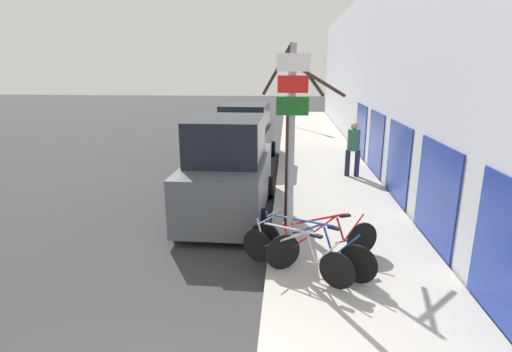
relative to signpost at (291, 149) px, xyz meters
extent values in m
plane|color=#333335|center=(-1.39, 7.42, -2.26)|extent=(80.00, 80.00, 0.00)
cube|color=#ADA89E|center=(1.21, 10.22, -2.18)|extent=(3.20, 32.00, 0.15)
cube|color=#B2B7C1|center=(2.96, 10.22, 0.99)|extent=(0.20, 32.00, 6.50)
cube|color=navy|center=(2.84, 1.24, -1.10)|extent=(0.03, 2.08, 2.01)
cube|color=navy|center=(2.84, 4.05, -1.10)|extent=(0.03, 2.08, 2.01)
cube|color=navy|center=(2.84, 6.86, -1.10)|extent=(0.03, 2.08, 2.01)
cube|color=navy|center=(2.84, 9.67, -1.10)|extent=(0.03, 2.08, 2.01)
cylinder|color=#939399|center=(0.00, 0.01, -0.23)|extent=(0.10, 0.10, 3.76)
cube|color=white|center=(0.00, -0.05, 1.36)|extent=(0.52, 0.02, 0.27)
cube|color=red|center=(0.00, -0.05, 1.03)|extent=(0.48, 0.02, 0.27)
cube|color=#19591E|center=(0.00, -0.05, 0.69)|extent=(0.51, 0.02, 0.29)
cylinder|color=black|center=(-0.56, 0.09, -1.80)|extent=(0.54, 0.35, 0.61)
cylinder|color=black|center=(0.75, -0.70, -1.80)|extent=(0.54, 0.35, 0.61)
cylinder|color=#B7B7BC|center=(-0.07, -0.20, -1.52)|extent=(0.76, 0.48, 0.51)
cylinder|color=#B7B7BC|center=(0.00, -0.24, -1.30)|extent=(0.88, 0.55, 0.08)
cylinder|color=#B7B7BC|center=(0.36, -0.46, -1.54)|extent=(0.18, 0.13, 0.44)
cylinder|color=#B7B7BC|center=(0.52, -0.56, -1.78)|extent=(0.48, 0.30, 0.07)
cylinder|color=#B7B7BC|center=(0.59, -0.60, -1.56)|extent=(0.36, 0.23, 0.49)
cylinder|color=#B7B7BC|center=(-0.50, 0.05, -1.54)|extent=(0.18, 0.12, 0.53)
cube|color=black|center=(0.42, -0.50, -1.31)|extent=(0.21, 0.17, 0.04)
cylinder|color=#99999E|center=(-0.43, 0.01, -1.28)|extent=(0.25, 0.39, 0.02)
cylinder|color=black|center=(-0.43, 0.37, -1.78)|extent=(0.59, 0.35, 0.65)
cylinder|color=black|center=(1.11, -0.49, -1.78)|extent=(0.59, 0.35, 0.65)
cylinder|color=#1E4799|center=(0.15, 0.04, -1.48)|extent=(0.88, 0.51, 0.54)
cylinder|color=#1E4799|center=(0.22, 0.00, -1.25)|extent=(1.02, 0.59, 0.08)
cylinder|color=#1E4799|center=(0.64, -0.24, -1.50)|extent=(0.20, 0.13, 0.47)
cylinder|color=#1E4799|center=(0.84, -0.34, -1.76)|extent=(0.55, 0.33, 0.08)
cylinder|color=#1E4799|center=(0.91, -0.39, -1.53)|extent=(0.42, 0.25, 0.52)
cylinder|color=#1E4799|center=(-0.35, 0.32, -1.50)|extent=(0.20, 0.13, 0.56)
cube|color=black|center=(0.72, -0.28, -1.25)|extent=(0.21, 0.17, 0.04)
cylinder|color=#99999E|center=(-0.28, 0.28, -1.23)|extent=(0.24, 0.40, 0.02)
cylinder|color=black|center=(-0.11, -0.14, -1.79)|extent=(0.59, 0.30, 0.63)
cylinder|color=black|center=(1.35, 0.54, -1.79)|extent=(0.59, 0.30, 0.63)
cylinder|color=red|center=(0.44, 0.12, -1.50)|extent=(0.83, 0.41, 0.52)
cylinder|color=red|center=(0.51, 0.15, -1.27)|extent=(0.97, 0.47, 0.08)
cylinder|color=red|center=(0.91, 0.34, -1.52)|extent=(0.19, 0.11, 0.46)
cylinder|color=red|center=(1.10, 0.42, -1.77)|extent=(0.53, 0.26, 0.08)
cylinder|color=red|center=(1.17, 0.45, -1.54)|extent=(0.40, 0.20, 0.51)
cylinder|color=red|center=(-0.04, -0.10, -1.52)|extent=(0.19, 0.11, 0.55)
cube|color=black|center=(0.99, 0.37, -1.28)|extent=(0.22, 0.16, 0.04)
cylinder|color=#99999E|center=(0.04, -0.07, -1.25)|extent=(0.21, 0.41, 0.02)
cube|color=#51565B|center=(-1.49, 2.96, -1.47)|extent=(1.90, 4.34, 1.25)
cube|color=black|center=(-1.50, 2.79, -0.34)|extent=(1.69, 2.27, 1.01)
cylinder|color=black|center=(-2.40, 4.31, -1.95)|extent=(0.23, 0.61, 0.61)
cylinder|color=black|center=(-0.56, 4.29, -1.95)|extent=(0.23, 0.61, 0.61)
cylinder|color=black|center=(-2.43, 1.63, -1.95)|extent=(0.23, 0.61, 0.61)
cylinder|color=black|center=(-0.59, 1.61, -1.95)|extent=(0.23, 0.61, 0.61)
cube|color=black|center=(-1.64, 8.51, -1.49)|extent=(1.97, 4.62, 1.21)
cube|color=black|center=(-1.64, 8.33, -0.44)|extent=(1.70, 2.43, 0.89)
cylinder|color=black|center=(-2.47, 9.96, -1.95)|extent=(0.24, 0.62, 0.61)
cylinder|color=black|center=(-0.69, 9.88, -1.95)|extent=(0.24, 0.62, 0.61)
cylinder|color=black|center=(-2.59, 7.13, -1.95)|extent=(0.24, 0.62, 0.61)
cylinder|color=black|center=(-0.80, 7.06, -1.95)|extent=(0.24, 0.62, 0.61)
cylinder|color=#1E2338|center=(2.18, 6.25, -1.68)|extent=(0.16, 0.16, 0.85)
cylinder|color=#1E2338|center=(1.88, 6.31, -1.68)|extent=(0.16, 0.16, 0.85)
cylinder|color=#33664C|center=(2.03, 6.28, -0.92)|extent=(0.39, 0.39, 0.67)
sphere|color=tan|center=(2.03, 6.28, -0.47)|extent=(0.23, 0.23, 0.23)
cylinder|color=#3D2D23|center=(-0.02, 1.89, -0.69)|extent=(0.18, 0.18, 2.83)
cylinder|color=#3D2D23|center=(-0.32, 2.30, 1.24)|extent=(0.70, 0.91, 1.08)
cylinder|color=#3D2D23|center=(0.54, 1.98, 1.05)|extent=(1.17, 0.25, 0.71)
cylinder|color=#3D2D23|center=(0.32, 2.02, 1.16)|extent=(0.76, 0.34, 0.93)
cylinder|color=#939399|center=(-0.06, 18.11, 0.14)|extent=(0.10, 0.10, 4.50)
cube|color=black|center=(-0.06, 18.01, 1.94)|extent=(0.20, 0.16, 0.64)
sphere|color=red|center=(-0.06, 17.92, 2.14)|extent=(0.11, 0.11, 0.11)
sphere|color=orange|center=(-0.06, 17.92, 1.94)|extent=(0.11, 0.11, 0.11)
sphere|color=green|center=(-0.06, 17.92, 1.74)|extent=(0.11, 0.11, 0.11)
camera|label=1|loc=(-0.07, -6.45, 1.27)|focal=28.00mm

